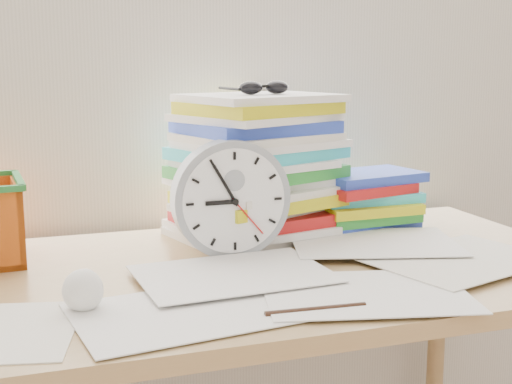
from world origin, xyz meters
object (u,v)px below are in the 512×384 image
object	(u,v)px
clock	(231,199)
book_stack	(366,201)
paper_stack	(256,166)
desk	(230,307)

from	to	relation	value
clock	book_stack	size ratio (longest dim) A/B	0.90
paper_stack	book_stack	xyz separation A→B (m)	(0.25, -0.02, -0.09)
desk	clock	distance (m)	0.21
desk	paper_stack	distance (m)	0.34
desk	book_stack	xyz separation A→B (m)	(0.38, 0.20, 0.14)
desk	paper_stack	world-z (taller)	paper_stack
desk	paper_stack	bearing A→B (deg)	60.42
paper_stack	clock	bearing A→B (deg)	-124.44
desk	clock	size ratio (longest dim) A/B	6.13
desk	paper_stack	size ratio (longest dim) A/B	4.05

